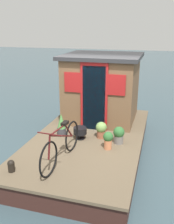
# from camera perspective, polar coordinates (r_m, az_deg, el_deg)

# --- Properties ---
(ground_plane) EXTENTS (60.00, 60.00, 0.00)m
(ground_plane) POSITION_cam_1_polar(r_m,az_deg,el_deg) (6.66, 0.49, -9.05)
(ground_plane) COLOR #384C54
(houseboat_deck) EXTENTS (4.92, 2.64, 0.47)m
(houseboat_deck) POSITION_cam_1_polar(r_m,az_deg,el_deg) (6.55, 0.49, -7.22)
(houseboat_deck) COLOR brown
(houseboat_deck) RESTS_ON ground_plane
(houseboat_cabin) EXTENTS (1.99, 2.14, 1.89)m
(houseboat_cabin) POSITION_cam_1_polar(r_m,az_deg,el_deg) (7.39, 3.38, 5.61)
(houseboat_cabin) COLOR brown
(houseboat_cabin) RESTS_ON houseboat_deck
(bicycle) EXTENTS (1.77, 0.50, 0.82)m
(bicycle) POSITION_cam_1_polar(r_m,az_deg,el_deg) (5.15, -5.79, -7.35)
(bicycle) COLOR black
(bicycle) RESTS_ON houseboat_deck
(potted_plant_rosemary) EXTENTS (0.27, 0.27, 0.41)m
(potted_plant_rosemary) POSITION_cam_1_polar(r_m,az_deg,el_deg) (6.27, 3.22, -3.91)
(potted_plant_rosemary) COLOR #935138
(potted_plant_rosemary) RESTS_ON houseboat_deck
(potted_plant_ivy) EXTENTS (0.23, 0.23, 0.56)m
(potted_plant_ivy) POSITION_cam_1_polar(r_m,az_deg,el_deg) (6.46, -5.79, -2.84)
(potted_plant_ivy) COLOR #38383D
(potted_plant_ivy) RESTS_ON houseboat_deck
(potted_plant_succulent) EXTENTS (0.22, 0.22, 0.41)m
(potted_plant_succulent) POSITION_cam_1_polar(r_m,az_deg,el_deg) (5.72, 4.75, -6.18)
(potted_plant_succulent) COLOR #C6754C
(potted_plant_succulent) RESTS_ON houseboat_deck
(potted_plant_sage) EXTENTS (0.26, 0.26, 0.41)m
(potted_plant_sage) POSITION_cam_1_polar(r_m,az_deg,el_deg) (6.02, 7.16, -5.05)
(potted_plant_sage) COLOR slate
(potted_plant_sage) RESTS_ON houseboat_deck
(charcoal_grill) EXTENTS (0.32, 0.32, 0.29)m
(charcoal_grill) POSITION_cam_1_polar(r_m,az_deg,el_deg) (6.21, -1.57, -4.32)
(charcoal_grill) COLOR black
(charcoal_grill) RESTS_ON houseboat_deck
(mooring_bollard) EXTENTS (0.14, 0.14, 0.24)m
(mooring_bollard) POSITION_cam_1_polar(r_m,az_deg,el_deg) (5.12, -16.70, -11.47)
(mooring_bollard) COLOR black
(mooring_bollard) RESTS_ON houseboat_deck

